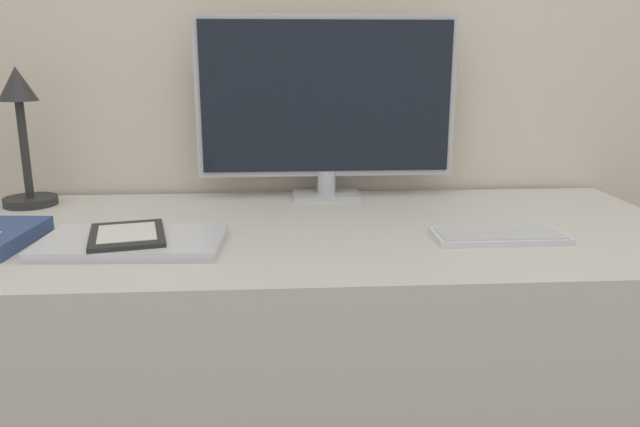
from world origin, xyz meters
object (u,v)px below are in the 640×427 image
laptop (133,242)px  desk_lamp (22,126)px  monitor (327,103)px  keyboard (499,236)px  ereader (127,235)px

laptop → desk_lamp: 0.53m
monitor → keyboard: monitor is taller
ereader → keyboard: bearing=0.3°
monitor → keyboard: 0.56m
ereader → desk_lamp: bearing=131.2°
monitor → laptop: monitor is taller
keyboard → laptop: bearing=-179.6°
keyboard → ereader: size_ratio=1.28×
laptop → ereader: (-0.01, 0.00, 0.01)m
desk_lamp → monitor: bearing=2.9°
keyboard → ereader: (-0.74, -0.00, 0.02)m
laptop → keyboard: bearing=0.4°
desk_lamp → ereader: bearing=-48.8°
monitor → desk_lamp: (-0.73, -0.04, -0.05)m
laptop → ereader: bearing=169.8°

